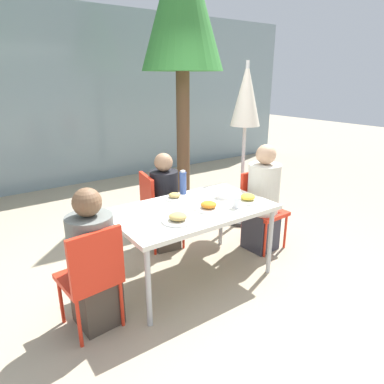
{
  "coord_description": "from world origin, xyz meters",
  "views": [
    {
      "loc": [
        -1.67,
        -2.37,
        1.85
      ],
      "look_at": [
        0.0,
        0.0,
        0.87
      ],
      "focal_mm": 32.0,
      "sensor_mm": 36.0,
      "label": 1
    }
  ],
  "objects_px": {
    "person_left": "(93,263)",
    "person_far": "(165,204)",
    "bottle": "(183,183)",
    "chair_right": "(260,204)",
    "chair_far": "(156,206)",
    "closed_umbrella": "(246,104)",
    "tree_behind_right": "(182,1)",
    "drinking_cup": "(236,202)",
    "salad_bowl": "(223,195)",
    "person_right": "(263,202)",
    "chair_left": "(92,273)"
  },
  "relations": [
    {
      "from": "person_left",
      "to": "person_far",
      "type": "height_order",
      "value": "person_left"
    },
    {
      "from": "person_far",
      "to": "bottle",
      "type": "height_order",
      "value": "person_far"
    },
    {
      "from": "chair_right",
      "to": "chair_far",
      "type": "relative_size",
      "value": 1.0
    },
    {
      "from": "chair_right",
      "to": "closed_umbrella",
      "type": "distance_m",
      "value": 1.22
    },
    {
      "from": "person_left",
      "to": "tree_behind_right",
      "type": "distance_m",
      "value": 3.8
    },
    {
      "from": "drinking_cup",
      "to": "person_left",
      "type": "bearing_deg",
      "value": 174.2
    },
    {
      "from": "person_left",
      "to": "bottle",
      "type": "relative_size",
      "value": 4.56
    },
    {
      "from": "person_far",
      "to": "closed_umbrella",
      "type": "height_order",
      "value": "closed_umbrella"
    },
    {
      "from": "chair_right",
      "to": "closed_umbrella",
      "type": "xyz_separation_m",
      "value": [
        0.27,
        0.58,
        1.04
      ]
    },
    {
      "from": "bottle",
      "to": "salad_bowl",
      "type": "relative_size",
      "value": 1.65
    },
    {
      "from": "salad_bowl",
      "to": "tree_behind_right",
      "type": "bearing_deg",
      "value": 66.97
    },
    {
      "from": "person_far",
      "to": "person_left",
      "type": "bearing_deg",
      "value": -45.19
    },
    {
      "from": "person_left",
      "to": "drinking_cup",
      "type": "relative_size",
      "value": 11.04
    },
    {
      "from": "person_left",
      "to": "person_far",
      "type": "bearing_deg",
      "value": 29.98
    },
    {
      "from": "chair_far",
      "to": "salad_bowl",
      "type": "bearing_deg",
      "value": 37.15
    },
    {
      "from": "chair_right",
      "to": "closed_umbrella",
      "type": "bearing_deg",
      "value": -117.47
    },
    {
      "from": "person_left",
      "to": "bottle",
      "type": "xyz_separation_m",
      "value": [
        1.12,
        0.47,
        0.32
      ]
    },
    {
      "from": "chair_right",
      "to": "person_right",
      "type": "distance_m",
      "value": 0.11
    },
    {
      "from": "person_far",
      "to": "bottle",
      "type": "distance_m",
      "value": 0.45
    },
    {
      "from": "bottle",
      "to": "person_far",
      "type": "bearing_deg",
      "value": 97.2
    },
    {
      "from": "chair_right",
      "to": "closed_umbrella",
      "type": "height_order",
      "value": "closed_umbrella"
    },
    {
      "from": "chair_left",
      "to": "salad_bowl",
      "type": "xyz_separation_m",
      "value": [
        1.43,
        0.23,
        0.25
      ]
    },
    {
      "from": "person_left",
      "to": "person_right",
      "type": "height_order",
      "value": "person_right"
    },
    {
      "from": "person_left",
      "to": "bottle",
      "type": "height_order",
      "value": "person_left"
    },
    {
      "from": "person_left",
      "to": "closed_umbrella",
      "type": "relative_size",
      "value": 0.55
    },
    {
      "from": "chair_far",
      "to": "bottle",
      "type": "relative_size",
      "value": 3.51
    },
    {
      "from": "tree_behind_right",
      "to": "closed_umbrella",
      "type": "bearing_deg",
      "value": -87.2
    },
    {
      "from": "person_left",
      "to": "tree_behind_right",
      "type": "relative_size",
      "value": 0.29
    },
    {
      "from": "person_right",
      "to": "chair_far",
      "type": "relative_size",
      "value": 1.38
    },
    {
      "from": "chair_left",
      "to": "tree_behind_right",
      "type": "bearing_deg",
      "value": 38.28
    },
    {
      "from": "person_left",
      "to": "person_far",
      "type": "relative_size",
      "value": 1.02
    },
    {
      "from": "person_left",
      "to": "tree_behind_right",
      "type": "bearing_deg",
      "value": 37.67
    },
    {
      "from": "bottle",
      "to": "tree_behind_right",
      "type": "distance_m",
      "value": 2.77
    },
    {
      "from": "closed_umbrella",
      "to": "chair_right",
      "type": "bearing_deg",
      "value": -114.96
    },
    {
      "from": "salad_bowl",
      "to": "tree_behind_right",
      "type": "relative_size",
      "value": 0.04
    },
    {
      "from": "chair_right",
      "to": "person_far",
      "type": "xyz_separation_m",
      "value": [
        -0.91,
        0.56,
        0.02
      ]
    },
    {
      "from": "chair_left",
      "to": "person_right",
      "type": "height_order",
      "value": "person_right"
    },
    {
      "from": "person_left",
      "to": "person_right",
      "type": "xyz_separation_m",
      "value": [
        1.95,
        0.14,
        0.04
      ]
    },
    {
      "from": "person_far",
      "to": "bottle",
      "type": "xyz_separation_m",
      "value": [
        0.04,
        -0.31,
        0.32
      ]
    },
    {
      "from": "closed_umbrella",
      "to": "bottle",
      "type": "distance_m",
      "value": 1.38
    },
    {
      "from": "chair_left",
      "to": "person_left",
      "type": "bearing_deg",
      "value": 58.11
    },
    {
      "from": "chair_right",
      "to": "person_far",
      "type": "distance_m",
      "value": 1.07
    },
    {
      "from": "person_far",
      "to": "chair_far",
      "type": "bearing_deg",
      "value": -121.89
    },
    {
      "from": "drinking_cup",
      "to": "salad_bowl",
      "type": "height_order",
      "value": "drinking_cup"
    },
    {
      "from": "person_far",
      "to": "tree_behind_right",
      "type": "height_order",
      "value": "tree_behind_right"
    },
    {
      "from": "chair_left",
      "to": "drinking_cup",
      "type": "xyz_separation_m",
      "value": [
        1.35,
        -0.05,
        0.27
      ]
    },
    {
      "from": "drinking_cup",
      "to": "salad_bowl",
      "type": "bearing_deg",
      "value": 74.33
    },
    {
      "from": "chair_right",
      "to": "person_far",
      "type": "bearing_deg",
      "value": -33.92
    },
    {
      "from": "person_far",
      "to": "person_right",
      "type": "bearing_deg",
      "value": 62.81
    },
    {
      "from": "person_right",
      "to": "person_far",
      "type": "distance_m",
      "value": 1.07
    }
  ]
}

